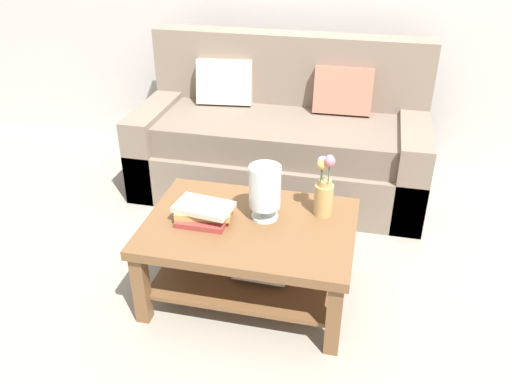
{
  "coord_description": "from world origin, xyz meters",
  "views": [
    {
      "loc": [
        0.54,
        -2.5,
        1.92
      ],
      "look_at": [
        -0.0,
        -0.16,
        0.55
      ],
      "focal_mm": 37.01,
      "sensor_mm": 36.0,
      "label": 1
    }
  ],
  "objects_px": {
    "couch": "(281,140)",
    "book_stack_main": "(204,212)",
    "flower_pitcher": "(324,188)",
    "coffee_table": "(251,244)",
    "glass_hurricane_vase": "(265,188)"
  },
  "relations": [
    {
      "from": "couch",
      "to": "flower_pitcher",
      "type": "relative_size",
      "value": 5.74
    },
    {
      "from": "coffee_table",
      "to": "glass_hurricane_vase",
      "type": "relative_size",
      "value": 3.64
    },
    {
      "from": "coffee_table",
      "to": "book_stack_main",
      "type": "xyz_separation_m",
      "value": [
        -0.24,
        -0.02,
        0.18
      ]
    },
    {
      "from": "book_stack_main",
      "to": "flower_pitcher",
      "type": "distance_m",
      "value": 0.63
    },
    {
      "from": "couch",
      "to": "glass_hurricane_vase",
      "type": "relative_size",
      "value": 6.86
    },
    {
      "from": "couch",
      "to": "book_stack_main",
      "type": "bearing_deg",
      "value": -97.45
    },
    {
      "from": "couch",
      "to": "glass_hurricane_vase",
      "type": "distance_m",
      "value": 1.22
    },
    {
      "from": "coffee_table",
      "to": "flower_pitcher",
      "type": "height_order",
      "value": "flower_pitcher"
    },
    {
      "from": "coffee_table",
      "to": "flower_pitcher",
      "type": "xyz_separation_m",
      "value": [
        0.35,
        0.17,
        0.28
      ]
    },
    {
      "from": "glass_hurricane_vase",
      "to": "coffee_table",
      "type": "bearing_deg",
      "value": -128.92
    },
    {
      "from": "couch",
      "to": "flower_pitcher",
      "type": "distance_m",
      "value": 1.18
    },
    {
      "from": "book_stack_main",
      "to": "glass_hurricane_vase",
      "type": "bearing_deg",
      "value": 17.11
    },
    {
      "from": "coffee_table",
      "to": "glass_hurricane_vase",
      "type": "distance_m",
      "value": 0.32
    },
    {
      "from": "coffee_table",
      "to": "book_stack_main",
      "type": "bearing_deg",
      "value": -175.31
    },
    {
      "from": "glass_hurricane_vase",
      "to": "flower_pitcher",
      "type": "distance_m",
      "value": 0.31
    }
  ]
}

